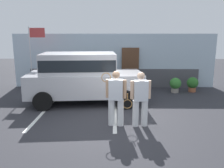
{
  "coord_description": "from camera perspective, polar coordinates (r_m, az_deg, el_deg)",
  "views": [
    {
      "loc": [
        0.09,
        -6.91,
        2.79
      ],
      "look_at": [
        -0.04,
        1.2,
        1.05
      ],
      "focal_mm": 37.36,
      "sensor_mm": 36.0,
      "label": 1
    }
  ],
  "objects": [
    {
      "name": "tennis_player_man",
      "position": [
        7.12,
        0.95,
        -3.31
      ],
      "size": [
        0.76,
        0.32,
        1.72
      ],
      "rotation": [
        0.0,
        0.0,
        3.0
      ],
      "color": "white",
      "rests_on": "ground_plane"
    },
    {
      "name": "parked_suv",
      "position": [
        9.57,
        -7.15,
        2.12
      ],
      "size": [
        4.75,
        2.49,
        2.05
      ],
      "rotation": [
        0.0,
        0.0,
        0.09
      ],
      "color": "#B7B7BC",
      "rests_on": "ground_plane"
    },
    {
      "name": "house_frontage",
      "position": [
        12.48,
        0.54,
        5.36
      ],
      "size": [
        10.61,
        0.4,
        2.81
      ],
      "color": "silver",
      "rests_on": "ground_plane"
    },
    {
      "name": "parking_stripe_0",
      "position": [
        9.24,
        -15.8,
        -5.91
      ],
      "size": [
        0.12,
        4.4,
        0.01
      ],
      "primitive_type": "cube",
      "color": "silver",
      "rests_on": "ground_plane"
    },
    {
      "name": "potted_plant_secondary",
      "position": [
        12.11,
        19.1,
        0.07
      ],
      "size": [
        0.55,
        0.55,
        0.73
      ],
      "color": "#9E5638",
      "rests_on": "ground_plane"
    },
    {
      "name": "potted_plant_by_porch",
      "position": [
        11.71,
        15.23,
        -0.08
      ],
      "size": [
        0.55,
        0.55,
        0.73
      ],
      "color": "gray",
      "rests_on": "ground_plane"
    },
    {
      "name": "parking_stripe_1",
      "position": [
        8.86,
        0.76,
        -6.23
      ],
      "size": [
        0.12,
        4.4,
        0.01
      ],
      "primitive_type": "cube",
      "color": "silver",
      "rests_on": "ground_plane"
    },
    {
      "name": "ground_plane",
      "position": [
        7.45,
        0.14,
        -9.88
      ],
      "size": [
        40.0,
        40.0,
        0.0
      ],
      "primitive_type": "plane",
      "color": "#2D2D33"
    },
    {
      "name": "flag_pole",
      "position": [
        12.03,
        -18.6,
        8.52
      ],
      "size": [
        0.8,
        0.09,
        3.14
      ],
      "color": "silver",
      "rests_on": "ground_plane"
    },
    {
      "name": "tennis_player_woman",
      "position": [
        7.13,
        6.93,
        -3.57
      ],
      "size": [
        0.89,
        0.3,
        1.69
      ],
      "rotation": [
        0.0,
        0.0,
        3.25
      ],
      "color": "white",
      "rests_on": "ground_plane"
    }
  ]
}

